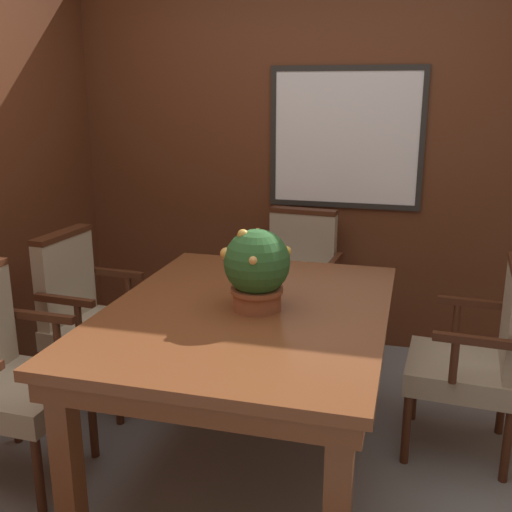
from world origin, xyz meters
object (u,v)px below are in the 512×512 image
(chair_left_far, at_px, (88,312))
(chair_right_far, at_px, (480,353))
(chair_head_far, at_px, (297,280))
(potted_plant, at_px, (257,268))
(dining_table, at_px, (247,328))
(chair_left_near, at_px, (3,368))

(chair_left_far, xyz_separation_m, chair_right_far, (2.05, -0.00, 0.00))
(chair_head_far, bearing_deg, chair_right_far, -34.88)
(potted_plant, bearing_deg, dining_table, -173.88)
(chair_left_near, height_order, potted_plant, potted_plant)
(dining_table, xyz_separation_m, potted_plant, (0.04, 0.00, 0.28))
(chair_left_near, bearing_deg, dining_table, -68.22)
(chair_head_far, bearing_deg, dining_table, -84.56)
(chair_left_near, distance_m, chair_left_far, 0.72)
(potted_plant, bearing_deg, chair_head_far, 92.43)
(chair_left_near, xyz_separation_m, chair_left_far, (-0.00, 0.72, 0.00))
(chair_head_far, distance_m, potted_plant, 1.29)
(chair_left_near, relative_size, potted_plant, 2.64)
(chair_left_near, distance_m, chair_right_far, 2.17)
(chair_head_far, xyz_separation_m, chair_left_near, (-1.01, -1.59, 0.00))
(chair_left_near, relative_size, chair_left_far, 1.00)
(chair_left_near, bearing_deg, chair_right_far, -69.07)
(chair_head_far, xyz_separation_m, chair_right_far, (1.04, -0.87, 0.00))
(chair_head_far, xyz_separation_m, potted_plant, (0.05, -1.21, 0.43))
(dining_table, distance_m, chair_left_near, 1.09)
(dining_table, distance_m, chair_left_far, 1.09)
(dining_table, bearing_deg, chair_right_far, 18.49)
(chair_left_far, bearing_deg, chair_head_far, -45.40)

